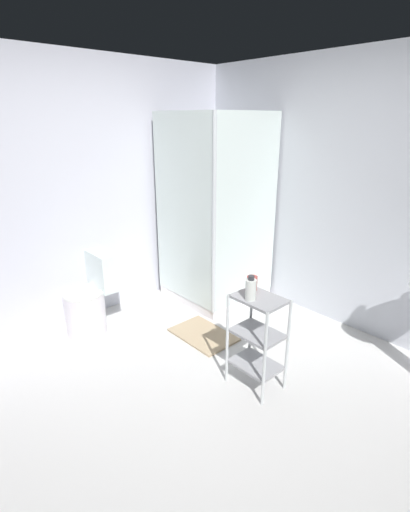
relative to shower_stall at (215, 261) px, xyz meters
The scene contains 9 objects.
ground_plane 1.76m from the shower_stall, 46.05° to the right, with size 4.20×4.20×0.02m, color silver.
wall_back 1.56m from the shower_stall, 27.79° to the left, with size 4.20×0.14×2.50m.
wall_left 1.60m from the shower_stall, 118.82° to the right, with size 0.10×4.20×2.50m, color silver.
shower_stall is the anchor object (origin of this frame).
toilet 1.38m from the shower_stall, 102.75° to the right, with size 0.37×0.49×0.76m.
storage_cart 1.50m from the shower_stall, 31.39° to the right, with size 0.38×0.28×0.74m.
lotion_bottle_white 1.55m from the shower_stall, 34.07° to the right, with size 0.08×0.08×0.18m.
rinse_cup 1.39m from the shower_stall, 31.89° to the right, with size 0.08×0.08×0.10m, color #B24742.
bath_mat 0.91m from the shower_stall, 51.16° to the right, with size 0.60×0.40×0.02m, color tan.
Camera 1 is at (1.65, -1.47, 1.94)m, focal length 26.79 mm.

